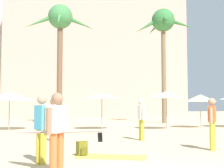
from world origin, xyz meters
The scene contains 14 objects.
hotel_pink centered at (2.23, 33.12, 7.82)m, with size 21.04×10.64×15.65m, color #DB9989.
palm_tree_left centered at (6.35, 17.87, 7.92)m, with size 5.15×5.31×9.44m.
palm_tree_center centered at (-2.04, 17.62, 7.59)m, with size 5.61×5.56×9.24m.
cafe_umbrella_1 centered at (-4.86, 12.80, 1.99)m, with size 2.68×2.68×2.26m.
cafe_umbrella_3 centered at (0.53, 12.35, 2.03)m, with size 2.22×2.22×2.22m.
cafe_umbrella_4 centered at (6.97, 12.65, 1.92)m, with size 2.07×2.07×2.15m.
cafe_umbrella_5 centered at (4.38, 11.80, 2.09)m, with size 2.15×2.15×2.31m.
beach_towel centered at (-0.43, 3.00, 0.01)m, with size 1.98×0.84×0.01m, color #F4CC4C.
backpack centered at (-1.24, 3.33, 0.20)m, with size 0.35×0.33×0.42m.
person_near_left centered at (-1.93, 0.90, 0.93)m, with size 2.31×2.25×1.73m.
person_mid_left centered at (3.04, 3.71, 0.94)m, with size 0.42×0.55×1.70m.
person_far_left centered at (-2.33, 2.30, 0.95)m, with size 0.41×0.56×1.73m.
person_mid_right centered at (1.47, 6.76, 0.94)m, with size 0.25×0.60×1.71m.
person_far_right centered at (-2.20, 7.08, 0.95)m, with size 0.33×0.60×1.73m.
Camera 1 is at (-1.83, -5.51, 1.47)m, focal length 48.18 mm.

